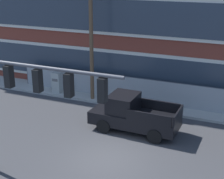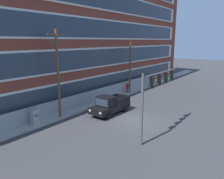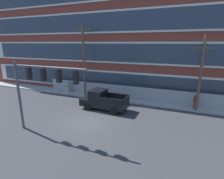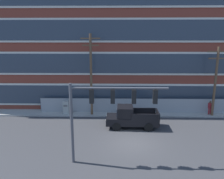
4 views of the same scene
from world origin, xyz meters
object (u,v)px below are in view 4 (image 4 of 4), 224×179
object	(u,v)px
pickup_truck_black	(131,118)
electrical_cabinet	(66,108)
traffic_signal_mast	(105,104)
utility_pole_midblock	(216,79)
pedestrian_near_cabinet	(210,107)
utility_pole_near_corner	(91,72)

from	to	relation	value
pickup_truck_black	electrical_cabinet	world-z (taller)	pickup_truck_black
traffic_signal_mast	utility_pole_midblock	world-z (taller)	utility_pole_midblock
electrical_cabinet	pedestrian_near_cabinet	bearing A→B (deg)	0.40
utility_pole_near_corner	electrical_cabinet	bearing A→B (deg)	177.68
traffic_signal_mast	electrical_cabinet	size ratio (longest dim) A/B	3.82
traffic_signal_mast	pedestrian_near_cabinet	distance (m)	15.11
pickup_truck_black	electrical_cabinet	distance (m)	7.78
utility_pole_midblock	utility_pole_near_corner	bearing A→B (deg)	179.42
utility_pole_near_corner	electrical_cabinet	world-z (taller)	utility_pole_near_corner
pickup_truck_black	utility_pole_near_corner	bearing A→B (deg)	141.71
traffic_signal_mast	electrical_cabinet	bearing A→B (deg)	116.88
pickup_truck_black	utility_pole_near_corner	distance (m)	6.53
utility_pole_near_corner	pedestrian_near_cabinet	size ratio (longest dim) A/B	5.27
utility_pole_midblock	electrical_cabinet	bearing A→B (deg)	179.11
utility_pole_near_corner	pedestrian_near_cabinet	bearing A→B (deg)	1.01
utility_pole_near_corner	utility_pole_midblock	size ratio (longest dim) A/B	1.18
pickup_truck_black	electrical_cabinet	size ratio (longest dim) A/B	3.03
utility_pole_near_corner	electrical_cabinet	size ratio (longest dim) A/B	5.37
traffic_signal_mast	utility_pole_midblock	bearing A→B (deg)	40.08
pedestrian_near_cabinet	traffic_signal_mast	bearing A→B (deg)	-138.52
utility_pole_midblock	electrical_cabinet	size ratio (longest dim) A/B	4.57
pickup_truck_black	electrical_cabinet	bearing A→B (deg)	154.32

